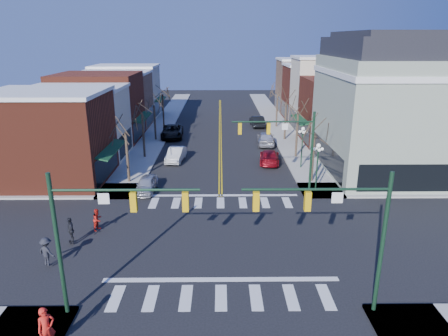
{
  "coord_description": "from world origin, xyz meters",
  "views": [
    {
      "loc": [
        -0.02,
        -23.59,
        12.67
      ],
      "look_at": [
        0.28,
        6.69,
        2.8
      ],
      "focal_mm": 32.0,
      "sensor_mm": 36.0,
      "label": 1
    }
  ],
  "objects_px": {
    "pedestrian_red_b": "(98,219)",
    "pedestrian_dark_b": "(47,252)",
    "car_left_far": "(172,132)",
    "victorian_corner": "(392,104)",
    "lamppost_corner": "(318,159)",
    "car_right_mid": "(266,138)",
    "car_left_mid": "(176,154)",
    "lamppost_midblock": "(302,140)",
    "car_right_far": "(257,121)",
    "car_right_near": "(269,157)",
    "pedestrian_red_a": "(46,329)",
    "car_left_near": "(146,184)",
    "pedestrian_dark_a": "(70,230)"
  },
  "relations": [
    {
      "from": "lamppost_corner",
      "to": "car_left_mid",
      "type": "height_order",
      "value": "lamppost_corner"
    },
    {
      "from": "victorian_corner",
      "to": "pedestrian_red_b",
      "type": "xyz_separation_m",
      "value": [
        -24.89,
        -13.27,
        -5.74
      ]
    },
    {
      "from": "victorian_corner",
      "to": "lamppost_midblock",
      "type": "height_order",
      "value": "victorian_corner"
    },
    {
      "from": "victorian_corner",
      "to": "pedestrian_red_b",
      "type": "relative_size",
      "value": 9.27
    },
    {
      "from": "pedestrian_red_b",
      "to": "lamppost_midblock",
      "type": "bearing_deg",
      "value": -31.25
    },
    {
      "from": "pedestrian_red_a",
      "to": "pedestrian_dark_b",
      "type": "relative_size",
      "value": 1.14
    },
    {
      "from": "pedestrian_red_b",
      "to": "pedestrian_dark_b",
      "type": "height_order",
      "value": "pedestrian_dark_b"
    },
    {
      "from": "pedestrian_dark_b",
      "to": "car_left_near",
      "type": "bearing_deg",
      "value": -81.26
    },
    {
      "from": "victorian_corner",
      "to": "car_right_mid",
      "type": "xyz_separation_m",
      "value": [
        -10.83,
        10.02,
        -5.8
      ]
    },
    {
      "from": "car_right_far",
      "to": "pedestrian_dark_b",
      "type": "distance_m",
      "value": 41.7
    },
    {
      "from": "victorian_corner",
      "to": "car_left_far",
      "type": "relative_size",
      "value": 2.39
    },
    {
      "from": "pedestrian_red_a",
      "to": "pedestrian_dark_a",
      "type": "distance_m",
      "value": 9.52
    },
    {
      "from": "car_left_far",
      "to": "pedestrian_dark_a",
      "type": "bearing_deg",
      "value": -99.06
    },
    {
      "from": "car_left_mid",
      "to": "car_left_far",
      "type": "relative_size",
      "value": 0.74
    },
    {
      "from": "car_right_near",
      "to": "pedestrian_red_b",
      "type": "distance_m",
      "value": 20.77
    },
    {
      "from": "lamppost_corner",
      "to": "car_right_near",
      "type": "xyz_separation_m",
      "value": [
        -2.99,
        8.42,
        -2.25
      ]
    },
    {
      "from": "car_left_mid",
      "to": "pedestrian_dark_b",
      "type": "distance_m",
      "value": 21.69
    },
    {
      "from": "pedestrian_red_a",
      "to": "car_right_mid",
      "type": "bearing_deg",
      "value": 26.76
    },
    {
      "from": "car_right_mid",
      "to": "car_left_mid",
      "type": "bearing_deg",
      "value": 36.05
    },
    {
      "from": "victorian_corner",
      "to": "car_right_mid",
      "type": "distance_m",
      "value": 15.85
    },
    {
      "from": "car_right_far",
      "to": "car_left_near",
      "type": "bearing_deg",
      "value": 61.38
    },
    {
      "from": "lamppost_midblock",
      "to": "car_left_far",
      "type": "xyz_separation_m",
      "value": [
        -14.6,
        13.52,
        -2.13
      ]
    },
    {
      "from": "pedestrian_red_b",
      "to": "pedestrian_dark_a",
      "type": "xyz_separation_m",
      "value": [
        -1.2,
        -1.78,
        0.1
      ]
    },
    {
      "from": "victorian_corner",
      "to": "lamppost_corner",
      "type": "height_order",
      "value": "victorian_corner"
    },
    {
      "from": "car_left_near",
      "to": "pedestrian_dark_a",
      "type": "bearing_deg",
      "value": -106.55
    },
    {
      "from": "victorian_corner",
      "to": "car_left_near",
      "type": "distance_m",
      "value": 24.36
    },
    {
      "from": "lamppost_corner",
      "to": "pedestrian_red_b",
      "type": "distance_m",
      "value": 18.23
    },
    {
      "from": "lamppost_corner",
      "to": "pedestrian_red_a",
      "type": "relative_size",
      "value": 2.19
    },
    {
      "from": "car_left_far",
      "to": "car_right_near",
      "type": "bearing_deg",
      "value": -47.74
    },
    {
      "from": "car_left_far",
      "to": "victorian_corner",
      "type": "bearing_deg",
      "value": -34.26
    },
    {
      "from": "lamppost_midblock",
      "to": "car_right_far",
      "type": "distance_m",
      "value": 20.73
    },
    {
      "from": "car_right_mid",
      "to": "pedestrian_red_b",
      "type": "height_order",
      "value": "car_right_mid"
    },
    {
      "from": "victorian_corner",
      "to": "car_left_mid",
      "type": "height_order",
      "value": "victorian_corner"
    },
    {
      "from": "car_left_near",
      "to": "pedestrian_dark_b",
      "type": "bearing_deg",
      "value": -104.3
    },
    {
      "from": "pedestrian_red_a",
      "to": "pedestrian_red_b",
      "type": "relative_size",
      "value": 1.29
    },
    {
      "from": "car_left_mid",
      "to": "pedestrian_dark_b",
      "type": "bearing_deg",
      "value": -97.59
    },
    {
      "from": "lamppost_corner",
      "to": "pedestrian_red_a",
      "type": "distance_m",
      "value": 24.04
    },
    {
      "from": "car_left_near",
      "to": "pedestrian_red_a",
      "type": "bearing_deg",
      "value": -90.34
    },
    {
      "from": "lamppost_midblock",
      "to": "car_left_near",
      "type": "height_order",
      "value": "lamppost_midblock"
    },
    {
      "from": "car_left_far",
      "to": "pedestrian_red_b",
      "type": "bearing_deg",
      "value": -96.97
    },
    {
      "from": "car_right_far",
      "to": "pedestrian_red_b",
      "type": "height_order",
      "value": "pedestrian_red_b"
    },
    {
      "from": "pedestrian_dark_a",
      "to": "lamppost_midblock",
      "type": "bearing_deg",
      "value": 99.72
    },
    {
      "from": "lamppost_corner",
      "to": "car_left_mid",
      "type": "bearing_deg",
      "value": 144.38
    },
    {
      "from": "lamppost_corner",
      "to": "pedestrian_red_b",
      "type": "height_order",
      "value": "lamppost_corner"
    },
    {
      "from": "lamppost_corner",
      "to": "car_left_far",
      "type": "xyz_separation_m",
      "value": [
        -14.6,
        20.02,
        -2.13
      ]
    },
    {
      "from": "pedestrian_dark_a",
      "to": "car_left_near",
      "type": "bearing_deg",
      "value": 129.58
    },
    {
      "from": "pedestrian_dark_a",
      "to": "car_left_far",
      "type": "bearing_deg",
      "value": 142.3
    },
    {
      "from": "pedestrian_dark_a",
      "to": "car_right_mid",
      "type": "bearing_deg",
      "value": 117.24
    },
    {
      "from": "pedestrian_red_b",
      "to": "pedestrian_dark_b",
      "type": "distance_m",
      "value": 4.75
    },
    {
      "from": "pedestrian_red_b",
      "to": "pedestrian_dark_b",
      "type": "bearing_deg",
      "value": 179.28
    }
  ]
}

